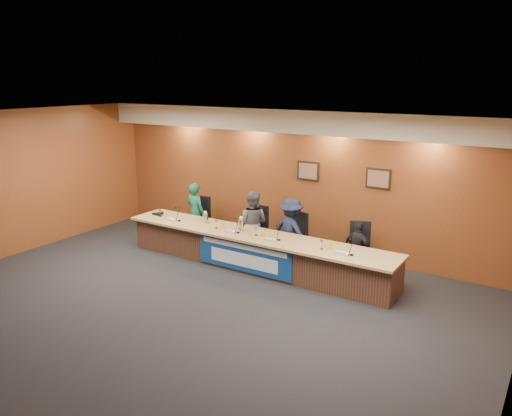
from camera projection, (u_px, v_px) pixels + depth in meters
The scene contains 38 objects.
floor at pixel (179, 311), 8.48m from camera, with size 10.00×10.00×0.00m, color black.
ceiling at pixel (170, 122), 7.67m from camera, with size 10.00×8.00×0.04m, color silver.
wall_back at pixel (293, 180), 11.33m from camera, with size 10.00×0.04×3.20m, color brown.
soffit at pixel (289, 121), 10.79m from camera, with size 10.00×0.50×0.50m, color beige.
dais_body at pixel (255, 252), 10.35m from camera, with size 6.00×0.80×0.70m, color #492C1D.
dais_top at pixel (254, 235), 10.21m from camera, with size 6.10×0.95×0.05m, color #A98650.
banner at pixel (244, 256), 10.00m from camera, with size 2.20×0.02×0.65m, color navy.
banner_text_upper at pixel (243, 247), 9.94m from camera, with size 2.00×0.01×0.10m, color silver.
banner_text_lower at pixel (243, 260), 10.01m from camera, with size 1.60×0.01×0.28m, color silver.
wall_photo_left at pixel (308, 171), 11.04m from camera, with size 0.52×0.04×0.42m, color black.
wall_photo_right at pixel (378, 179), 10.20m from camera, with size 0.52×0.04×0.42m, color black.
panelist_a at pixel (196, 213), 11.88m from camera, with size 0.53×0.35×1.46m, color #135239.
panelist_b at pixel (252, 223), 11.04m from camera, with size 0.71×0.55×1.45m, color #54545A.
panelist_c at pixel (291, 231), 10.54m from camera, with size 0.92×0.53×1.42m, color #141C36.
panelist_d at pixel (358, 250), 9.79m from camera, with size 0.68×0.28×1.16m, color black.
office_chair_a at pixel (199, 222), 12.03m from camera, with size 0.48×0.48×0.08m, color black.
office_chair_b at pixel (255, 233), 11.18m from camera, with size 0.48×0.48×0.08m, color black.
office_chair_c at pixel (293, 240), 10.68m from camera, with size 0.48×0.48×0.08m, color black.
office_chair_d at pixel (359, 253), 9.90m from camera, with size 0.48×0.48×0.08m, color black.
nameplate_a at pixel (168, 219), 11.12m from camera, with size 0.24×0.06×0.09m, color white.
microphone_a at pixel (179, 221), 11.13m from camera, with size 0.07×0.07×0.02m, color black.
juice_glass_a at pixel (166, 214), 11.40m from camera, with size 0.06×0.06×0.15m, color #F5AE13.
water_glass_a at pixel (160, 213), 11.45m from camera, with size 0.08×0.08×0.18m, color silver.
nameplate_b at pixel (228, 231), 10.25m from camera, with size 0.24×0.06×0.09m, color white.
microphone_b at pixel (238, 232), 10.28m from camera, with size 0.07×0.07×0.02m, color black.
juice_glass_b at pixel (223, 225), 10.54m from camera, with size 0.06×0.06×0.15m, color #F5AE13.
water_glass_b at pixel (216, 224), 10.58m from camera, with size 0.08×0.08×0.18m, color silver.
nameplate_c at pixel (268, 240), 9.72m from camera, with size 0.24×0.06×0.09m, color white.
microphone_c at pixel (279, 240), 9.81m from camera, with size 0.07×0.07×0.02m, color black.
juice_glass_c at pixel (263, 233), 10.01m from camera, with size 0.06×0.06×0.15m, color #F5AE13.
water_glass_c at pixel (256, 231), 10.09m from camera, with size 0.08×0.08×0.18m, color silver.
nameplate_d at pixel (340, 253), 8.97m from camera, with size 0.24×0.06×0.09m, color white.
microphone_d at pixel (351, 255), 8.98m from camera, with size 0.07×0.07×0.02m, color black.
juice_glass_d at pixel (330, 246), 9.27m from camera, with size 0.06×0.06×0.15m, color #F5AE13.
water_glass_d at pixel (322, 245), 9.29m from camera, with size 0.08×0.08×0.18m, color silver.
carafe_left at pixel (205, 218), 10.94m from camera, with size 0.11×0.11×0.22m, color silver.
carafe_mid at pixel (241, 225), 10.39m from camera, with size 0.12×0.12×0.25m, color silver.
speakerphone at pixel (159, 214), 11.62m from camera, with size 0.32×0.32×0.05m, color black.
Camera 1 is at (5.29, -5.82, 3.86)m, focal length 35.00 mm.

